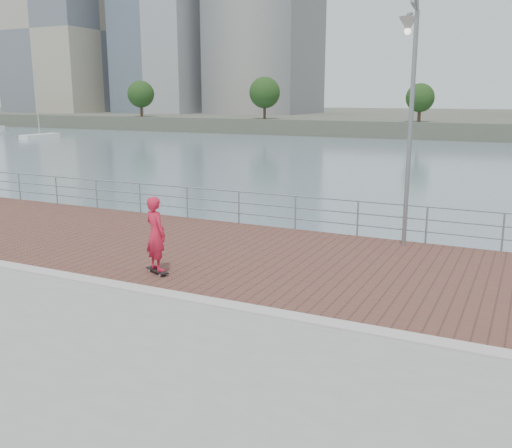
% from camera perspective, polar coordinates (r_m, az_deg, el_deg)
% --- Properties ---
extents(water, '(400.00, 400.00, 0.00)m').
position_cam_1_polar(water, '(12.84, -4.08, -16.35)').
color(water, slate).
rests_on(water, ground).
extents(brick_lane, '(40.00, 6.80, 0.02)m').
position_cam_1_polar(brick_lane, '(15.05, 2.68, -3.59)').
color(brick_lane, brown).
rests_on(brick_lane, seawall).
extents(curb, '(40.00, 0.40, 0.06)m').
position_cam_1_polar(curb, '(11.98, -4.23, -7.84)').
color(curb, '#B7B5AD').
rests_on(curb, seawall).
extents(far_shore, '(320.00, 95.00, 2.50)m').
position_cam_1_polar(far_shore, '(132.39, 23.86, 9.49)').
color(far_shore, '#4C5142').
rests_on(far_shore, ground).
extents(guardrail, '(39.06, 0.06, 1.13)m').
position_cam_1_polar(guardrail, '(17.97, 7.01, 1.26)').
color(guardrail, '#8C9EA8').
rests_on(guardrail, brick_lane).
extents(street_lamp, '(0.47, 1.37, 6.48)m').
position_cam_1_polar(street_lamp, '(16.02, 15.11, 13.63)').
color(street_lamp, gray).
rests_on(street_lamp, brick_lane).
extents(skateboard, '(0.78, 0.50, 0.09)m').
position_cam_1_polar(skateboard, '(14.06, -9.85, -4.61)').
color(skateboard, black).
rests_on(skateboard, brick_lane).
extents(skateboarder, '(0.78, 0.67, 1.80)m').
position_cam_1_polar(skateboarder, '(13.82, -10.00, -0.97)').
color(skateboarder, red).
rests_on(skateboarder, skateboard).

